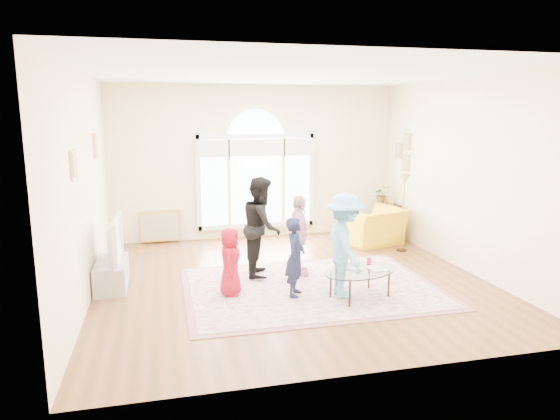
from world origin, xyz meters
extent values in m
plane|color=brown|center=(0.00, 0.00, 0.00)|extent=(6.00, 6.00, 0.00)
plane|color=#F4E5BB|center=(0.00, 3.00, 1.60)|extent=(6.00, 0.00, 6.00)
plane|color=#F4E5BB|center=(0.00, -3.00, 1.60)|extent=(6.00, 0.00, 6.00)
plane|color=#F4E5BB|center=(-3.00, 0.00, 1.60)|extent=(0.00, 6.00, 6.00)
plane|color=#F4E5BB|center=(3.00, 0.00, 1.60)|extent=(0.00, 6.00, 6.00)
plane|color=white|center=(0.00, 0.00, 3.20)|extent=(6.00, 6.00, 0.00)
cube|color=white|center=(0.00, 2.96, 0.25)|extent=(2.50, 0.08, 0.10)
cube|color=white|center=(0.00, 2.96, 2.15)|extent=(2.50, 0.08, 0.10)
cube|color=white|center=(-1.22, 2.96, 1.20)|extent=(0.10, 0.08, 2.00)
cube|color=white|center=(1.22, 2.96, 1.20)|extent=(0.10, 0.08, 2.00)
cube|color=#C6E2FF|center=(-0.90, 2.96, 1.20)|extent=(0.55, 0.02, 1.80)
cube|color=#C6E2FF|center=(0.90, 2.96, 1.20)|extent=(0.55, 0.02, 1.80)
cube|color=#C6E2FF|center=(0.00, 2.96, 1.20)|extent=(1.10, 0.02, 1.80)
cylinder|color=#C6E2FF|center=(0.00, 2.96, 2.10)|extent=(1.20, 0.02, 1.20)
cube|color=white|center=(-0.59, 2.95, 1.20)|extent=(0.07, 0.04, 1.80)
cube|color=white|center=(0.59, 2.95, 1.20)|extent=(0.07, 0.04, 1.80)
cube|color=white|center=(-0.90, 2.88, 1.92)|extent=(0.65, 0.12, 0.35)
cube|color=white|center=(0.00, 2.88, 1.92)|extent=(1.20, 0.12, 0.35)
cube|color=white|center=(0.90, 2.88, 1.92)|extent=(0.65, 0.12, 0.35)
cube|color=tan|center=(-2.98, 1.30, 2.10)|extent=(0.03, 0.34, 0.40)
cube|color=#ADA38E|center=(-2.96, 1.30, 2.10)|extent=(0.01, 0.28, 0.34)
cube|color=tan|center=(-2.98, -0.90, 2.00)|extent=(0.03, 0.30, 0.36)
cube|color=#ADA38E|center=(-2.96, -0.90, 2.00)|extent=(0.01, 0.24, 0.30)
cube|color=tan|center=(2.98, 2.05, 2.05)|extent=(0.03, 0.28, 0.34)
cube|color=#ADA38E|center=(2.96, 2.05, 2.05)|extent=(0.01, 0.22, 0.28)
cube|color=tan|center=(2.98, 2.05, 1.62)|extent=(0.03, 0.28, 0.34)
cube|color=#ADA38E|center=(2.96, 2.05, 1.62)|extent=(0.01, 0.22, 0.28)
cube|color=tan|center=(2.98, 2.40, 1.84)|extent=(0.03, 0.26, 0.32)
cube|color=#ADA38E|center=(2.96, 2.40, 1.84)|extent=(0.01, 0.20, 0.26)
cube|color=beige|center=(0.20, -0.43, 0.01)|extent=(3.60, 2.60, 0.02)
cube|color=#976166|center=(0.20, -0.43, 0.01)|extent=(3.80, 2.80, 0.01)
cube|color=#9B9DA3|center=(-2.75, 0.30, 0.21)|extent=(0.45, 1.00, 0.42)
imported|color=black|center=(-2.75, 0.30, 0.75)|extent=(0.15, 1.13, 0.65)
cube|color=#61D2BF|center=(-2.66, 0.30, 0.75)|extent=(0.02, 0.93, 0.53)
ellipsoid|color=silver|center=(0.75, -0.99, 0.41)|extent=(1.32, 1.07, 0.02)
cylinder|color=black|center=(1.03, -0.68, 0.20)|extent=(0.03, 0.03, 0.40)
cylinder|color=black|center=(0.34, -0.91, 0.20)|extent=(0.03, 0.03, 0.40)
cylinder|color=black|center=(1.16, -1.07, 0.20)|extent=(0.03, 0.03, 0.40)
cylinder|color=black|center=(0.48, -1.31, 0.20)|extent=(0.03, 0.03, 0.40)
imported|color=#B2A58C|center=(0.59, -0.99, 0.43)|extent=(0.35, 0.36, 0.03)
imported|color=#B2A58C|center=(0.88, -1.04, 0.43)|extent=(0.26, 0.32, 0.02)
cylinder|color=#DF2650|center=(0.96, -0.81, 0.48)|extent=(0.07, 0.07, 0.12)
imported|color=yellow|center=(2.18, 1.80, 0.37)|extent=(1.37, 1.27, 0.74)
cube|color=black|center=(2.78, 2.39, 0.35)|extent=(0.40, 0.50, 0.70)
cylinder|color=black|center=(2.52, 1.20, 0.01)|extent=(0.20, 0.20, 0.02)
cylinder|color=#A67B34|center=(2.52, 1.20, 0.68)|extent=(0.02, 0.02, 1.35)
cone|color=#CCB284|center=(2.52, 1.20, 1.40)|extent=(0.25, 0.25, 0.22)
cylinder|color=white|center=(2.70, 2.56, 0.35)|extent=(0.20, 0.20, 0.70)
imported|color=#33722D|center=(2.70, 2.56, 0.89)|extent=(0.35, 0.31, 0.38)
cube|color=tan|center=(-2.01, 2.90, 0.00)|extent=(0.80, 0.14, 0.62)
imported|color=#A30E21|center=(-1.04, -0.45, 0.52)|extent=(0.44, 0.55, 0.99)
imported|color=#171D3A|center=(-0.13, -0.70, 0.60)|extent=(0.43, 0.50, 1.15)
imported|color=black|center=(-0.41, 0.35, 0.82)|extent=(0.77, 0.90, 1.61)
imported|color=#DCA0AC|center=(0.17, 0.19, 0.68)|extent=(0.48, 0.82, 1.32)
imported|color=#67BDF1|center=(0.54, -0.90, 0.77)|extent=(0.59, 0.99, 1.50)
camera|label=1|loc=(-1.94, -7.35, 2.60)|focal=32.00mm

